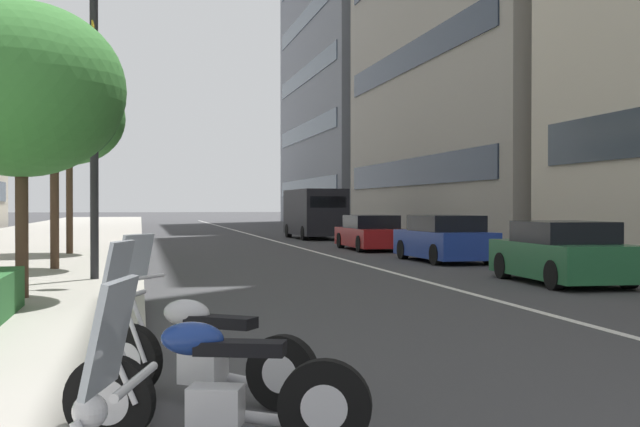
# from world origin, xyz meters

# --- Properties ---
(sidewalk_right_plaza) EXTENTS (160.00, 9.49, 0.15)m
(sidewalk_right_plaza) POSITION_xyz_m (30.00, 11.03, 0.07)
(sidewalk_right_plaza) COLOR #A39E93
(sidewalk_right_plaza) RESTS_ON ground
(lane_centre_stripe) EXTENTS (110.00, 0.16, 0.01)m
(lane_centre_stripe) POSITION_xyz_m (35.00, 0.00, 0.00)
(lane_centre_stripe) COLOR silver
(lane_centre_stripe) RESTS_ON ground
(motorcycle_far_end_row) EXTENTS (0.91, 2.15, 1.49)m
(motorcycle_far_end_row) POSITION_xyz_m (2.75, 5.87, 0.45)
(motorcycle_far_end_row) COLOR black
(motorcycle_far_end_row) RESTS_ON ground
(motorcycle_mid_row) EXTENTS (1.39, 1.86, 1.48)m
(motorcycle_mid_row) POSITION_xyz_m (4.22, 5.85, 0.44)
(motorcycle_mid_row) COLOR black
(motorcycle_mid_row) RESTS_ON ground
(car_lead_in_lane) EXTENTS (4.17, 2.00, 1.38)m
(car_lead_in_lane) POSITION_xyz_m (13.58, -2.81, 0.66)
(car_lead_in_lane) COLOR #236038
(car_lead_in_lane) RESTS_ON ground
(car_far_down_avenue) EXTENTS (4.26, 2.01, 1.43)m
(car_far_down_avenue) POSITION_xyz_m (20.80, -2.79, 0.68)
(car_far_down_avenue) COLOR navy
(car_far_down_avenue) RESTS_ON ground
(car_following_behind) EXTENTS (4.58, 1.91, 1.35)m
(car_following_behind) POSITION_xyz_m (27.72, -2.41, 0.64)
(car_following_behind) COLOR maroon
(car_following_behind) RESTS_ON ground
(delivery_van_ahead) EXTENTS (5.87, 2.31, 2.54)m
(delivery_van_ahead) POSITION_xyz_m (38.53, -2.44, 1.36)
(delivery_van_ahead) COLOR black
(delivery_van_ahead) RESTS_ON ground
(street_lamp_with_banners) EXTENTS (1.26, 2.11, 7.83)m
(street_lamp_with_banners) POSITION_xyz_m (15.26, 7.03, 4.89)
(street_lamp_with_banners) COLOR #232326
(street_lamp_with_banners) RESTS_ON sidewalk_right_plaza
(street_tree_mid_sidewalk) EXTENTS (3.54, 3.54, 5.08)m
(street_tree_mid_sidewalk) POSITION_xyz_m (11.78, 8.35, 3.72)
(street_tree_mid_sidewalk) COLOR #473323
(street_tree_mid_sidewalk) RESTS_ON sidewalk_right_plaza
(street_tree_near_plaza_corner) EXTENTS (3.23, 3.23, 5.34)m
(street_tree_near_plaza_corner) POSITION_xyz_m (18.41, 8.46, 4.10)
(street_tree_near_plaza_corner) COLOR #473323
(street_tree_near_plaza_corner) RESTS_ON sidewalk_right_plaza
(street_tree_by_lamp_post) EXTENTS (3.63, 3.63, 6.00)m
(street_tree_by_lamp_post) POSITION_xyz_m (25.12, 8.64, 4.60)
(street_tree_by_lamp_post) COLOR #473323
(street_tree_by_lamp_post) RESTS_ON sidewalk_right_plaza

